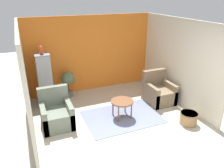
# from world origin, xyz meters

# --- Properties ---
(ground_plane) EXTENTS (20.00, 20.00, 0.00)m
(ground_plane) POSITION_xyz_m (0.00, 0.00, 0.00)
(ground_plane) COLOR beige
(ground_plane) RESTS_ON ground
(wall_back_accent) EXTENTS (4.24, 0.06, 2.45)m
(wall_back_accent) POSITION_xyz_m (0.00, 3.58, 1.23)
(wall_back_accent) COLOR orange
(wall_back_accent) RESTS_ON ground_plane
(wall_left) EXTENTS (0.06, 3.55, 2.45)m
(wall_left) POSITION_xyz_m (-2.09, 1.78, 1.23)
(wall_left) COLOR beige
(wall_left) RESTS_ON ground_plane
(wall_right) EXTENTS (0.06, 3.55, 2.45)m
(wall_right) POSITION_xyz_m (2.09, 1.78, 1.23)
(wall_right) COLOR beige
(wall_right) RESTS_ON ground_plane
(area_rug) EXTENTS (1.98, 1.42, 0.01)m
(area_rug) POSITION_xyz_m (0.15, 1.45, 0.01)
(area_rug) COLOR slate
(area_rug) RESTS_ON ground_plane
(coffee_table) EXTENTS (0.59, 0.59, 0.49)m
(coffee_table) POSITION_xyz_m (0.15, 1.45, 0.43)
(coffee_table) COLOR brown
(coffee_table) RESTS_ON ground_plane
(armchair_left) EXTENTS (0.74, 0.84, 0.92)m
(armchair_left) POSITION_xyz_m (-1.51, 1.75, 0.29)
(armchair_left) COLOR slate
(armchair_left) RESTS_ON ground_plane
(armchair_right) EXTENTS (0.74, 0.84, 0.92)m
(armchair_right) POSITION_xyz_m (1.55, 1.86, 0.29)
(armchair_right) COLOR #7A664C
(armchair_right) RESTS_ON ground_plane
(birdcage) EXTENTS (0.60, 0.60, 1.51)m
(birdcage) POSITION_xyz_m (-1.58, 3.06, 0.71)
(birdcage) COLOR slate
(birdcage) RESTS_ON ground_plane
(parrot) EXTENTS (0.11, 0.20, 0.24)m
(parrot) POSITION_xyz_m (-1.58, 3.06, 1.62)
(parrot) COLOR #D14C2D
(parrot) RESTS_ON birdcage
(potted_plant) EXTENTS (0.43, 0.39, 0.83)m
(potted_plant) POSITION_xyz_m (-0.88, 3.24, 0.56)
(potted_plant) COLOR #66605B
(potted_plant) RESTS_ON ground_plane
(wicker_basket) EXTENTS (0.44, 0.44, 0.31)m
(wicker_basket) POSITION_xyz_m (1.57, 0.51, 0.17)
(wicker_basket) COLOR #A37F51
(wicker_basket) RESTS_ON ground_plane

